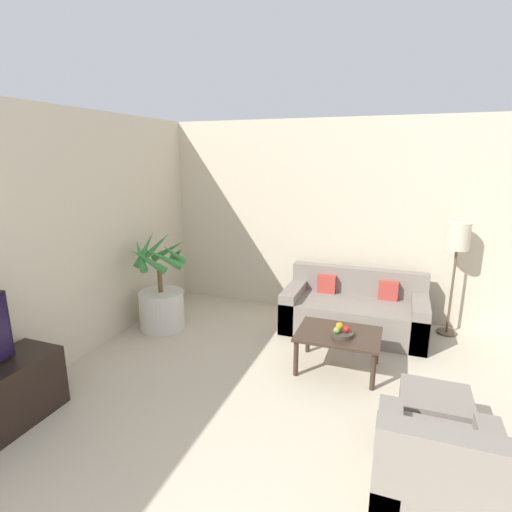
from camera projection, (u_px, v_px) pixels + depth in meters
name	position (u px, v px, depth m)	size (l,w,h in m)	color
wall_back	(387.00, 222.00, 5.30)	(7.79, 0.06, 2.70)	beige
wall_left	(4.00, 256.00, 3.54)	(0.06, 7.69, 2.70)	beige
potted_palm	(161.00, 299.00, 5.17)	(0.76, 0.76, 1.28)	beige
sofa_loveseat	(354.00, 311.00, 5.14)	(1.76, 0.87, 0.76)	gray
floor_lamp	(458.00, 244.00, 4.83)	(0.26, 0.26, 1.43)	brown
coffee_table	(338.00, 338.00, 4.17)	(0.85, 0.64, 0.42)	#38281E
fruit_bowl	(342.00, 334.00, 4.08)	(0.23, 0.23, 0.04)	#42382D
apple_red	(347.00, 329.00, 4.07)	(0.07, 0.07, 0.07)	red
apple_green	(337.00, 330.00, 4.04)	(0.07, 0.07, 0.07)	olive
orange_fruit	(340.00, 326.00, 4.13)	(0.08, 0.08, 0.08)	orange
armchair	(438.00, 484.00, 2.42)	(0.77, 0.83, 0.84)	gray
ottoman	(434.00, 414.00, 3.22)	(0.54, 0.49, 0.37)	gray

